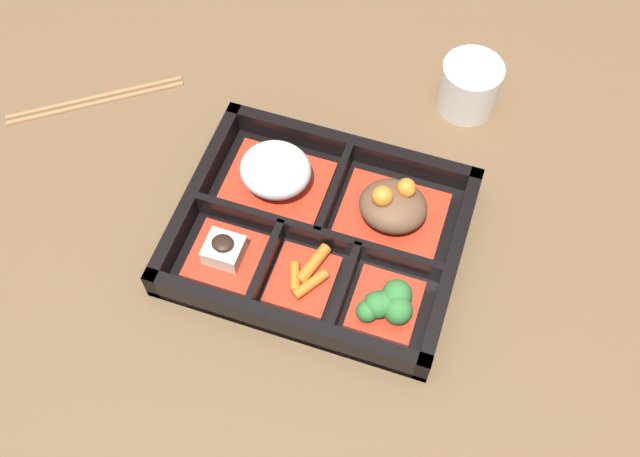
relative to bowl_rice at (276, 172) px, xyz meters
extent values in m
plane|color=brown|center=(0.07, -0.05, -0.03)|extent=(3.00, 3.00, 0.00)
cube|color=black|center=(0.07, -0.05, -0.03)|extent=(0.30, 0.24, 0.01)
cube|color=black|center=(0.07, -0.16, -0.02)|extent=(0.30, 0.01, 0.04)
cube|color=black|center=(0.07, 0.07, -0.02)|extent=(0.30, 0.01, 0.04)
cube|color=black|center=(-0.08, -0.05, -0.02)|extent=(0.01, 0.24, 0.04)
cube|color=black|center=(0.21, -0.05, -0.02)|extent=(0.01, 0.24, 0.04)
cube|color=black|center=(0.07, -0.06, -0.02)|extent=(0.27, 0.01, 0.04)
cube|color=black|center=(0.03, -0.10, -0.02)|extent=(0.01, 0.10, 0.04)
cube|color=black|center=(0.11, -0.10, -0.02)|extent=(0.01, 0.10, 0.04)
cube|color=black|center=(0.07, 0.00, -0.02)|extent=(0.01, 0.12, 0.04)
cube|color=#B22D19|center=(0.00, 0.00, -0.02)|extent=(0.11, 0.09, 0.01)
ellipsoid|color=silver|center=(0.00, 0.00, 0.00)|extent=(0.08, 0.07, 0.05)
cube|color=#B22D19|center=(0.13, 0.00, -0.02)|extent=(0.11, 0.09, 0.01)
ellipsoid|color=brown|center=(0.13, 0.00, 0.00)|extent=(0.07, 0.07, 0.04)
sphere|color=orange|center=(0.12, -0.01, 0.02)|extent=(0.02, 0.02, 0.02)
sphere|color=orange|center=(0.14, 0.01, 0.02)|extent=(0.02, 0.02, 0.02)
sphere|color=orange|center=(0.14, 0.01, 0.02)|extent=(0.02, 0.02, 0.02)
cube|color=#B22D19|center=(-0.02, -0.10, -0.02)|extent=(0.07, 0.07, 0.01)
cube|color=beige|center=(-0.02, -0.10, -0.01)|extent=(0.04, 0.04, 0.02)
ellipsoid|color=black|center=(-0.02, -0.10, 0.01)|extent=(0.02, 0.02, 0.01)
cube|color=#B22D19|center=(0.07, -0.10, -0.02)|extent=(0.06, 0.07, 0.01)
cylinder|color=#D1661E|center=(0.07, -0.09, -0.01)|extent=(0.03, 0.05, 0.01)
cylinder|color=#D1661E|center=(0.08, -0.11, -0.01)|extent=(0.03, 0.04, 0.01)
cylinder|color=#D1661E|center=(0.06, -0.11, -0.01)|extent=(0.02, 0.03, 0.01)
cube|color=#B22D19|center=(0.16, -0.10, -0.02)|extent=(0.07, 0.07, 0.01)
sphere|color=#2D6B2D|center=(0.17, -0.10, -0.01)|extent=(0.02, 0.02, 0.02)
sphere|color=#2D6B2D|center=(0.14, -0.12, -0.01)|extent=(0.02, 0.02, 0.02)
sphere|color=#2D6B2D|center=(0.15, -0.11, -0.01)|extent=(0.03, 0.03, 0.03)
sphere|color=#2D6B2D|center=(0.15, -0.11, -0.01)|extent=(0.03, 0.03, 0.03)
sphere|color=#2D6B2D|center=(0.17, -0.11, 0.00)|extent=(0.03, 0.03, 0.03)
sphere|color=#2D6B2D|center=(0.16, -0.10, 0.00)|extent=(0.03, 0.03, 0.03)
cylinder|color=beige|center=(0.17, 0.19, 0.00)|extent=(0.07, 0.07, 0.06)
cylinder|color=#597A38|center=(0.17, 0.19, 0.03)|extent=(0.06, 0.06, 0.01)
cylinder|color=brown|center=(-0.26, 0.06, -0.03)|extent=(0.18, 0.13, 0.01)
cylinder|color=brown|center=(-0.25, 0.05, -0.03)|extent=(0.18, 0.13, 0.01)
camera|label=1|loc=(0.19, -0.42, 0.67)|focal=42.00mm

